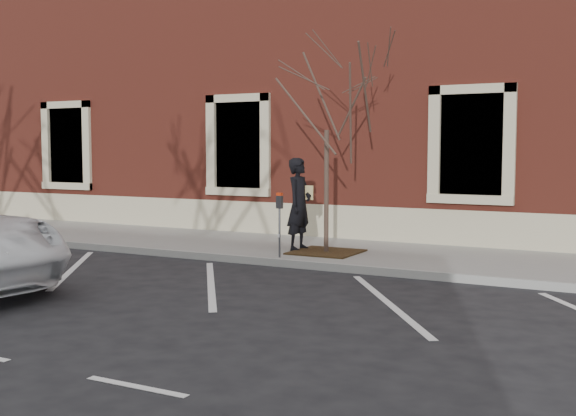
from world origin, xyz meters
The scene contains 9 objects.
ground centered at (0.00, 0.00, 0.00)m, with size 120.00×120.00×0.00m, color #28282B.
sidewalk_near centered at (0.00, 1.75, 0.07)m, with size 40.00×3.50×0.15m, color gray.
curb_near centered at (0.00, -0.05, 0.07)m, with size 40.00×0.12×0.15m, color #9E9E99.
parking_stripes centered at (0.00, -2.20, 0.00)m, with size 28.00×4.40×0.01m, color silver, non-canonical shape.
building_civic centered at (0.00, 7.74, 4.00)m, with size 40.00×8.62×8.00m.
man centered at (-0.06, 1.22, 1.13)m, with size 0.72×0.47×1.97m, color black.
parking_meter centered at (0.07, 0.12, 1.05)m, with size 0.12×0.09×1.29m.
tree_grate centered at (0.61, 1.13, 0.17)m, with size 1.32×1.32×0.03m, color #3E2A13.
sapling centered at (0.61, 1.13, 3.38)m, with size 2.77×2.77×4.62m.
Camera 1 is at (6.94, -12.33, 2.32)m, focal length 45.00 mm.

